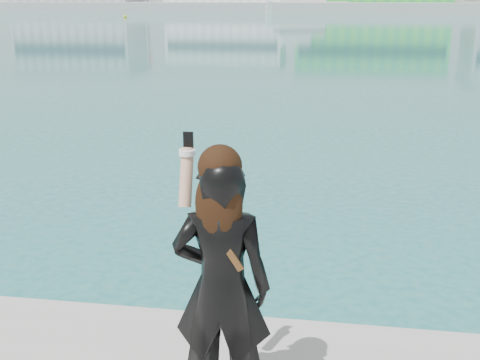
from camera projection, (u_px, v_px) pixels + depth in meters
The scene contains 4 objects.
far_quay at pixel (332, 7), 126.67m from camera, with size 320.00×40.00×2.00m, color #9E9E99.
motor_yacht at pixel (302, 2), 112.81m from camera, with size 16.71×10.83×7.60m.
buoy_far at pixel (125, 18), 92.52m from camera, with size 0.50×0.50×0.50m, color yellow.
woman at pixel (221, 280), 3.53m from camera, with size 0.60×0.40×1.71m.
Camera 1 is at (1.05, -3.25, 3.26)m, focal length 45.00 mm.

